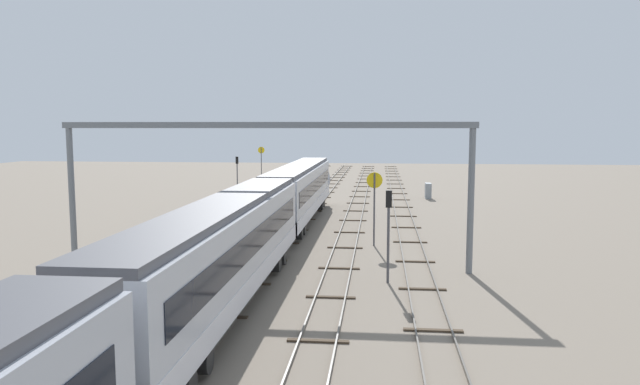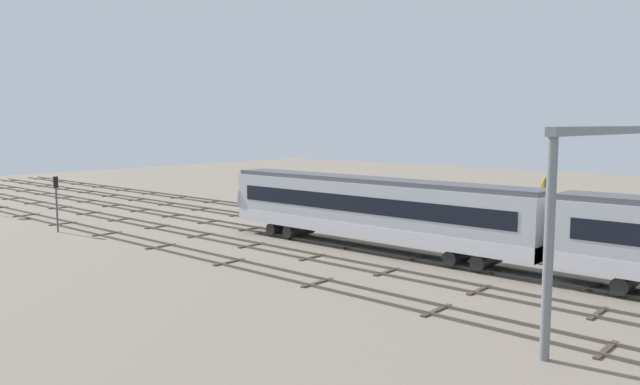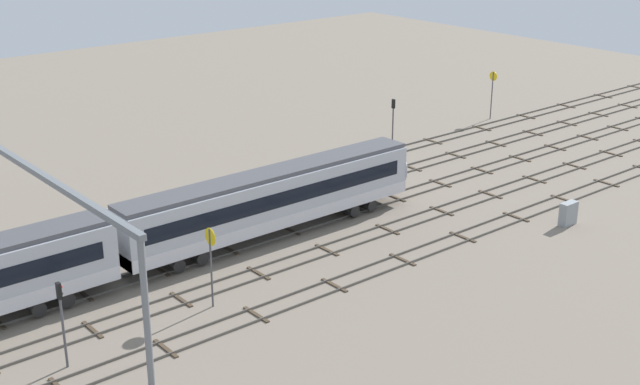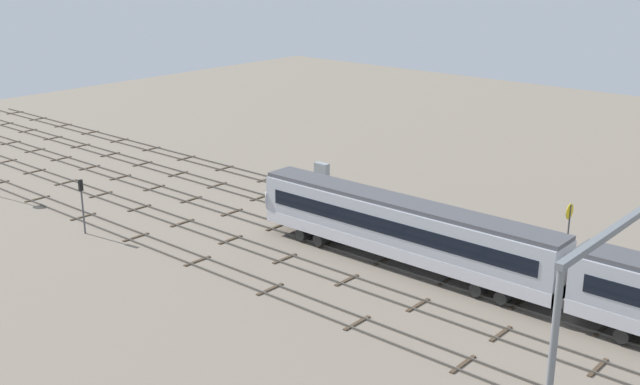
# 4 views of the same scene
# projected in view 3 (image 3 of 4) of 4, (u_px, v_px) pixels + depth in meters

# --- Properties ---
(ground_plane) EXTENTS (156.46, 156.46, 0.00)m
(ground_plane) POSITION_uv_depth(u_px,v_px,m) (318.00, 222.00, 64.14)
(ground_plane) COLOR gray
(track_near_foreground) EXTENTS (140.46, 2.40, 0.16)m
(track_near_foreground) POSITION_uv_depth(u_px,v_px,m) (403.00, 259.00, 57.60)
(track_near_foreground) COLOR #59544C
(track_near_foreground) RESTS_ON ground
(track_second_near) EXTENTS (140.46, 2.40, 0.16)m
(track_second_near) POSITION_uv_depth(u_px,v_px,m) (358.00, 239.00, 60.86)
(track_second_near) COLOR #59544C
(track_second_near) RESTS_ON ground
(track_with_train) EXTENTS (140.46, 2.40, 0.16)m
(track_with_train) POSITION_uv_depth(u_px,v_px,m) (318.00, 221.00, 64.11)
(track_with_train) COLOR #59544C
(track_with_train) RESTS_ON ground
(track_second_far) EXTENTS (140.46, 2.40, 0.16)m
(track_second_far) POSITION_uv_depth(u_px,v_px,m) (282.00, 204.00, 67.37)
(track_second_far) COLOR #59544C
(track_second_far) RESTS_ON ground
(track_far_background) EXTENTS (140.46, 2.40, 0.16)m
(track_far_background) POSITION_uv_depth(u_px,v_px,m) (249.00, 190.00, 70.63)
(track_far_background) COLOR #59544C
(track_far_background) RESTS_ON ground
(overhead_gantry) EXTENTS (0.40, 23.91, 8.49)m
(overhead_gantry) POSITION_uv_depth(u_px,v_px,m) (45.00, 202.00, 49.25)
(overhead_gantry) COLOR slate
(overhead_gantry) RESTS_ON ground
(speed_sign_near_foreground) EXTENTS (0.14, 1.09, 5.11)m
(speed_sign_near_foreground) POSITION_uv_depth(u_px,v_px,m) (211.00, 254.00, 50.15)
(speed_sign_near_foreground) COLOR #4C4C51
(speed_sign_near_foreground) RESTS_ON ground
(speed_sign_mid_trackside) EXTENTS (0.14, 1.00, 5.19)m
(speed_sign_mid_trackside) POSITION_uv_depth(u_px,v_px,m) (492.00, 88.00, 90.85)
(speed_sign_mid_trackside) COLOR #4C4C51
(speed_sign_mid_trackside) RESTS_ON ground
(signal_light_trackside_approach) EXTENTS (0.31, 0.32, 4.92)m
(signal_light_trackside_approach) POSITION_uv_depth(u_px,v_px,m) (62.00, 313.00, 43.85)
(signal_light_trackside_approach) COLOR #4C4C51
(signal_light_trackside_approach) RESTS_ON ground
(signal_light_trackside_departure) EXTENTS (0.31, 0.32, 4.46)m
(signal_light_trackside_departure) POSITION_uv_depth(u_px,v_px,m) (393.00, 115.00, 82.32)
(signal_light_trackside_departure) COLOR #4C4C51
(signal_light_trackside_departure) RESTS_ON ground
(relay_cabinet) EXTENTS (1.51, 0.67, 1.77)m
(relay_cabinet) POSITION_uv_depth(u_px,v_px,m) (568.00, 214.00, 63.29)
(relay_cabinet) COLOR gray
(relay_cabinet) RESTS_ON ground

